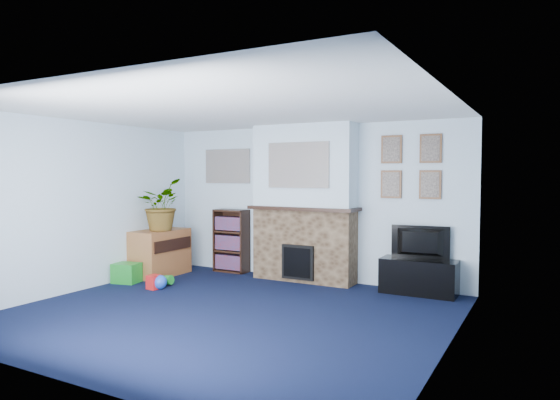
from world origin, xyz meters
The scene contains 26 objects.
floor centered at (0.00, 0.00, 0.00)m, with size 5.00×4.50×0.01m, color black.
ceiling centered at (0.00, 0.00, 2.40)m, with size 5.00×4.50×0.01m, color white.
wall_back centered at (0.00, 2.25, 1.20)m, with size 5.00×0.04×2.40m, color silver.
wall_front centered at (0.00, -2.25, 1.20)m, with size 5.00×0.04×2.40m, color silver.
wall_left centered at (-2.50, 0.00, 1.20)m, with size 0.04×4.50×2.40m, color silver.
wall_right centered at (2.50, 0.00, 1.20)m, with size 0.04×4.50×2.40m, color silver.
chimney_breast centered at (0.00, 2.05, 1.18)m, with size 1.72×0.50×2.40m.
collage_main centered at (0.00, 1.84, 1.78)m, with size 1.00×0.03×0.68m, color gray.
collage_left centered at (-1.55, 2.23, 1.78)m, with size 0.90×0.03×0.58m, color gray.
portrait_tl centered at (1.30, 2.23, 2.00)m, with size 0.30×0.03×0.40m, color brown.
portrait_tr centered at (1.85, 2.23, 2.00)m, with size 0.30×0.03×0.40m, color brown.
portrait_bl centered at (1.30, 2.23, 1.50)m, with size 0.30×0.03×0.40m, color brown.
portrait_br centered at (1.85, 2.23, 1.50)m, with size 0.30×0.03×0.40m, color brown.
tv_stand centered at (1.76, 2.03, 0.23)m, with size 1.02×0.43×0.48m, color black.
television centered at (1.76, 2.05, 0.71)m, with size 0.79×0.10×0.45m, color black.
bookshelf centered at (-1.39, 2.11, 0.50)m, with size 0.58×0.28×1.05m.
sideboard centered at (-2.24, 1.30, 0.35)m, with size 0.53×0.95×0.74m, color #985B31.
potted_plant centered at (-2.19, 1.25, 1.16)m, with size 0.75×0.65×0.83m, color #26661E.
mantel_clock centered at (0.02, 2.00, 1.22)m, with size 0.10×0.06×0.13m, color gold.
mantel_candle centered at (0.25, 2.00, 1.23)m, with size 0.05×0.05×0.17m, color #B2BFC6.
mantel_teddy centered at (-0.51, 2.00, 1.22)m, with size 0.12×0.12×0.12m, color slate.
mantel_can centered at (0.62, 2.00, 1.21)m, with size 0.05×0.05×0.11m, color red.
green_crate centered at (-2.30, 0.63, 0.14)m, with size 0.37×0.30×0.30m, color #198C26.
toy_ball centered at (-1.56, 0.54, 0.09)m, with size 0.20×0.20×0.20m, color blue.
toy_block centered at (-1.64, 0.51, 0.11)m, with size 0.16×0.16×0.20m, color red.
toy_tube centered at (-1.70, 0.77, 0.07)m, with size 0.14×0.14×0.30m, color #198C26.
Camera 1 is at (3.33, -4.83, 1.65)m, focal length 32.00 mm.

